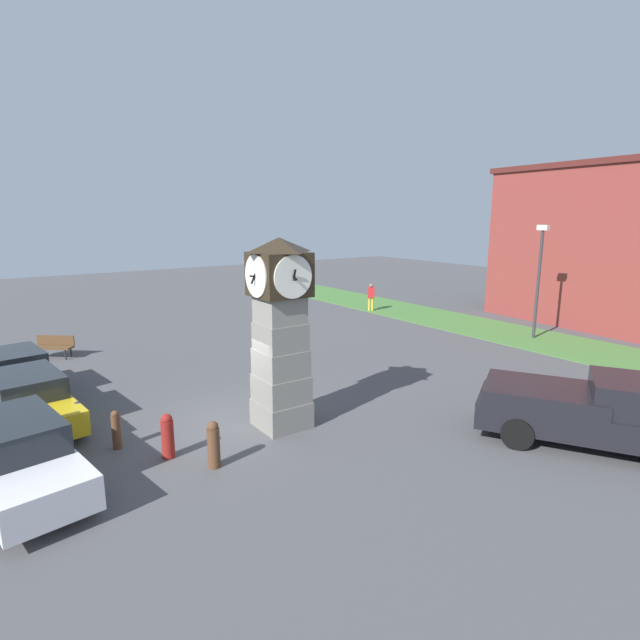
{
  "coord_description": "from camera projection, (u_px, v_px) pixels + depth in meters",
  "views": [
    {
      "loc": [
        12.2,
        -6.05,
        5.79
      ],
      "look_at": [
        0.33,
        2.23,
        2.75
      ],
      "focal_mm": 28.0,
      "sensor_mm": 36.0,
      "label": 1
    }
  ],
  "objects": [
    {
      "name": "ground_plane",
      "position": [
        250.0,
        420.0,
        14.37
      ],
      "size": [
        84.83,
        84.83,
        0.0
      ],
      "primitive_type": "plane",
      "color": "#4C4C4F"
    },
    {
      "name": "clock_tower",
      "position": [
        280.0,
        332.0,
        13.47
      ],
      "size": [
        1.72,
        1.8,
        5.23
      ],
      "color": "gray",
      "rests_on": "ground_plane"
    },
    {
      "name": "bollard_near_tower",
      "position": [
        79.0,
        418.0,
        13.3
      ],
      "size": [
        0.23,
        0.23,
        0.96
      ],
      "color": "#333338",
      "rests_on": "ground_plane"
    },
    {
      "name": "bollard_mid_row",
      "position": [
        116.0,
        429.0,
        12.55
      ],
      "size": [
        0.22,
        0.22,
        1.02
      ],
      "color": "brown",
      "rests_on": "ground_plane"
    },
    {
      "name": "bollard_far_row",
      "position": [
        168.0,
        436.0,
        12.06
      ],
      "size": [
        0.3,
        0.3,
        1.13
      ],
      "color": "maroon",
      "rests_on": "ground_plane"
    },
    {
      "name": "bollard_end_row",
      "position": [
        214.0,
        444.0,
        11.6
      ],
      "size": [
        0.29,
        0.29,
        1.14
      ],
      "color": "brown",
      "rests_on": "ground_plane"
    },
    {
      "name": "car_navy_sedan",
      "position": [
        17.0,
        374.0,
        16.13
      ],
      "size": [
        4.09,
        2.25,
        1.49
      ],
      "color": "black",
      "rests_on": "ground_plane"
    },
    {
      "name": "car_near_tower",
      "position": [
        30.0,
        401.0,
        13.74
      ],
      "size": [
        4.42,
        2.26,
        1.53
      ],
      "color": "gold",
      "rests_on": "ground_plane"
    },
    {
      "name": "car_by_building",
      "position": [
        19.0,
        457.0,
        10.47
      ],
      "size": [
        4.63,
        2.42,
        1.62
      ],
      "color": "silver",
      "rests_on": "ground_plane"
    },
    {
      "name": "pickup_truck",
      "position": [
        590.0,
        410.0,
        12.7
      ],
      "size": [
        5.64,
        4.52,
        1.85
      ],
      "color": "black",
      "rests_on": "ground_plane"
    },
    {
      "name": "bench",
      "position": [
        54.0,
        345.0,
        20.64
      ],
      "size": [
        1.41,
        1.58,
        0.9
      ],
      "color": "brown",
      "rests_on": "ground_plane"
    },
    {
      "name": "pedestrian_by_cars",
      "position": [
        371.0,
        296.0,
        30.53
      ],
      "size": [
        0.43,
        0.46,
        1.71
      ],
      "color": "gold",
      "rests_on": "ground_plane"
    },
    {
      "name": "street_lamp_near_road",
      "position": [
        539.0,
        273.0,
        23.27
      ],
      "size": [
        0.5,
        0.24,
        5.36
      ],
      "color": "#333338",
      "rests_on": "ground_plane"
    },
    {
      "name": "warehouse_blue_far",
      "position": [
        624.0,
        245.0,
        27.05
      ],
      "size": [
        12.33,
        9.7,
        8.45
      ],
      "color": "maroon",
      "rests_on": "ground_plane"
    },
    {
      "name": "grass_verge_far",
      "position": [
        532.0,
        338.0,
        23.87
      ],
      "size": [
        50.9,
        4.24,
        0.04
      ],
      "primitive_type": "cube",
      "color": "#477A38",
      "rests_on": "ground_plane"
    }
  ]
}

